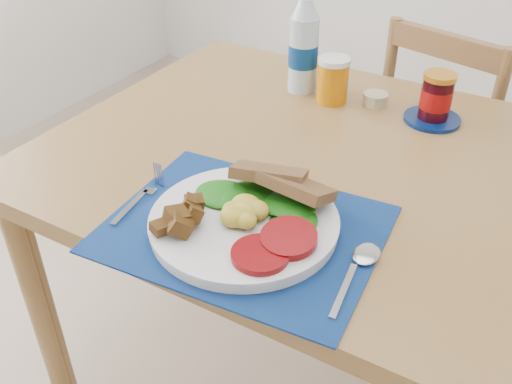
% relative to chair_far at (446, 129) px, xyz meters
% --- Properties ---
extents(table, '(1.40, 0.90, 0.75)m').
position_rel_chair_far_xyz_m(table, '(0.02, -0.66, 0.13)').
color(table, brown).
rests_on(table, ground).
extents(chair_far, '(0.47, 0.46, 1.04)m').
position_rel_chair_far_xyz_m(chair_far, '(0.00, 0.00, 0.00)').
color(chair_far, brown).
rests_on(chair_far, ground).
extents(placemat, '(0.48, 0.39, 0.00)m').
position_rel_chair_far_xyz_m(placemat, '(-0.13, -0.95, 0.22)').
color(placemat, black).
rests_on(placemat, table).
extents(breakfast_plate, '(0.32, 0.32, 0.08)m').
position_rel_chair_far_xyz_m(breakfast_plate, '(-0.14, -0.96, 0.24)').
color(breakfast_plate, silver).
rests_on(breakfast_plate, placemat).
extents(fork, '(0.03, 0.16, 0.00)m').
position_rel_chair_far_xyz_m(fork, '(-0.33, -0.97, 0.22)').
color(fork, '#B2B5BA').
rests_on(fork, placemat).
extents(spoon, '(0.04, 0.18, 0.01)m').
position_rel_chair_far_xyz_m(spoon, '(0.08, -0.95, 0.22)').
color(spoon, '#B2B5BA').
rests_on(spoon, placemat).
extents(water_bottle, '(0.07, 0.07, 0.24)m').
position_rel_chair_far_xyz_m(water_bottle, '(-0.30, -0.40, 0.32)').
color(water_bottle, '#ADBFCC').
rests_on(water_bottle, table).
extents(juice_glass, '(0.07, 0.07, 0.10)m').
position_rel_chair_far_xyz_m(juice_glass, '(-0.21, -0.42, 0.27)').
color(juice_glass, '#BF6D05').
rests_on(juice_glass, table).
extents(ramekin, '(0.06, 0.06, 0.03)m').
position_rel_chair_far_xyz_m(ramekin, '(-0.11, -0.39, 0.23)').
color(ramekin, tan).
rests_on(ramekin, table).
extents(jam_on_saucer, '(0.13, 0.13, 0.11)m').
position_rel_chair_far_xyz_m(jam_on_saucer, '(0.03, -0.40, 0.27)').
color(jam_on_saucer, '#04184B').
rests_on(jam_on_saucer, table).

